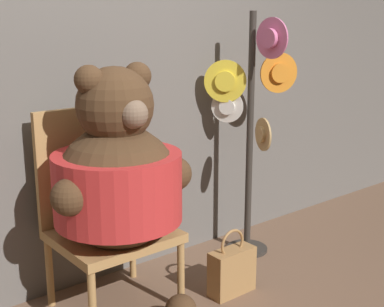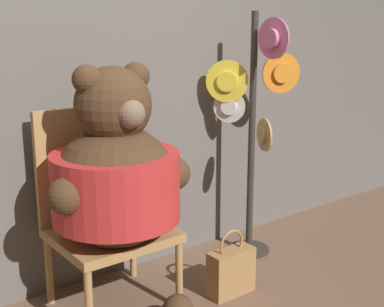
{
  "view_description": "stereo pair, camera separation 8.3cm",
  "coord_description": "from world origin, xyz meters",
  "px_view_note": "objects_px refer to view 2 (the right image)",
  "views": [
    {
      "loc": [
        -1.48,
        -2.03,
        1.54
      ],
      "look_at": [
        0.41,
        0.3,
        0.79
      ],
      "focal_mm": 50.0,
      "sensor_mm": 36.0,
      "label": 1
    },
    {
      "loc": [
        -1.41,
        -2.08,
        1.54
      ],
      "look_at": [
        0.41,
        0.3,
        0.79
      ],
      "focal_mm": 50.0,
      "sensor_mm": 36.0,
      "label": 2
    }
  ],
  "objects_px": {
    "chair": "(101,207)",
    "handbag_on_ground": "(231,271)",
    "teddy_bear": "(116,178)",
    "hat_display_rack": "(254,119)"
  },
  "relations": [
    {
      "from": "teddy_bear",
      "to": "handbag_on_ground",
      "type": "relative_size",
      "value": 3.4
    },
    {
      "from": "chair",
      "to": "teddy_bear",
      "type": "xyz_separation_m",
      "value": [
        -0.01,
        -0.2,
        0.21
      ]
    },
    {
      "from": "chair",
      "to": "hat_display_rack",
      "type": "bearing_deg",
      "value": -2.94
    },
    {
      "from": "hat_display_rack",
      "to": "handbag_on_ground",
      "type": "relative_size",
      "value": 4.05
    },
    {
      "from": "handbag_on_ground",
      "to": "chair",
      "type": "bearing_deg",
      "value": 146.34
    },
    {
      "from": "teddy_bear",
      "to": "handbag_on_ground",
      "type": "bearing_deg",
      "value": -18.4
    },
    {
      "from": "chair",
      "to": "handbag_on_ground",
      "type": "bearing_deg",
      "value": -33.66
    },
    {
      "from": "teddy_bear",
      "to": "hat_display_rack",
      "type": "xyz_separation_m",
      "value": [
        1.09,
        0.14,
        0.16
      ]
    },
    {
      "from": "chair",
      "to": "handbag_on_ground",
      "type": "xyz_separation_m",
      "value": [
        0.6,
        -0.4,
        -0.4
      ]
    },
    {
      "from": "handbag_on_ground",
      "to": "teddy_bear",
      "type": "bearing_deg",
      "value": 161.6
    }
  ]
}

